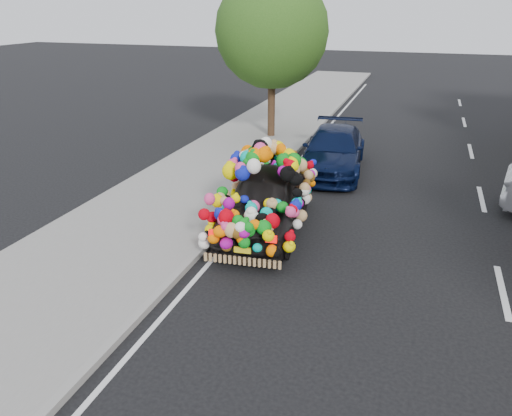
% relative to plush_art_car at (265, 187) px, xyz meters
% --- Properties ---
extents(ground, '(100.00, 100.00, 0.00)m').
position_rel_plush_art_car_xyz_m(ground, '(1.43, -1.27, -1.06)').
color(ground, black).
rests_on(ground, ground).
extents(sidewalk, '(4.00, 60.00, 0.12)m').
position_rel_plush_art_car_xyz_m(sidewalk, '(-2.87, -1.27, -1.00)').
color(sidewalk, gray).
rests_on(sidewalk, ground).
extents(kerb, '(0.15, 60.00, 0.13)m').
position_rel_plush_art_car_xyz_m(kerb, '(-0.92, -1.27, -0.99)').
color(kerb, gray).
rests_on(kerb, ground).
extents(lane_markings, '(6.00, 50.00, 0.01)m').
position_rel_plush_art_car_xyz_m(lane_markings, '(5.03, -1.27, -1.05)').
color(lane_markings, silver).
rests_on(lane_markings, ground).
extents(tree_near_sidewalk, '(4.20, 4.20, 6.13)m').
position_rel_plush_art_car_xyz_m(tree_near_sidewalk, '(-2.37, 8.23, 2.97)').
color(tree_near_sidewalk, '#332114').
rests_on(tree_near_sidewalk, ground).
extents(plush_art_car, '(2.44, 4.54, 2.07)m').
position_rel_plush_art_car_xyz_m(plush_art_car, '(0.00, 0.00, 0.00)').
color(plush_art_car, black).
rests_on(plush_art_car, ground).
extents(navy_sedan, '(2.21, 4.67, 1.31)m').
position_rel_plush_art_car_xyz_m(navy_sedan, '(0.69, 4.94, -0.40)').
color(navy_sedan, black).
rests_on(navy_sedan, ground).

